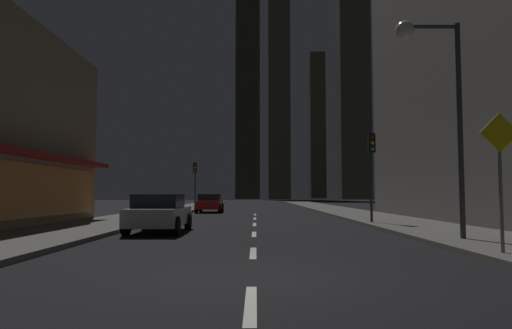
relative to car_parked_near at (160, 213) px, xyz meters
The scene contains 15 objects.
ground_plane 23.09m from the car_parked_near, 81.02° to the left, with size 78.00×136.00×0.10m, color black.
sidewalk_right 25.15m from the car_parked_near, 65.06° to the left, with size 4.00×76.00×0.15m, color #605E59.
sidewalk_left 23.06m from the car_parked_near, 98.48° to the left, with size 4.00×76.00×0.15m, color #605E59.
lane_marking_center 4.09m from the car_parked_near, 26.48° to the left, with size 0.16×28.20×0.01m.
skyscraper_distant_tall 122.86m from the car_parked_near, 89.40° to the left, with size 7.15×5.54×79.80m, color #3E3B2F.
skyscraper_distant_mid 113.28m from the car_parked_near, 84.63° to the left, with size 5.66×8.77×74.17m, color #4D493A.
skyscraper_distant_short 139.90m from the car_parked_near, 79.79° to the left, with size 5.13×5.86×49.31m, color #39362A.
skyscraper_distant_slender 118.11m from the car_parked_near, 74.04° to the left, with size 8.53×6.70×69.83m, color #504C3C.
car_parked_near is the anchor object (origin of this frame).
car_parked_far 18.76m from the car_parked_near, 90.00° to the left, with size 1.98×4.24×1.45m.
fire_hydrant_far_left 9.12m from the car_parked_near, 104.61° to the left, with size 0.42×0.30×0.65m.
traffic_light_near_right 10.23m from the car_parked_near, 23.58° to the left, with size 0.32×0.48×4.20m.
traffic_light_far_left 24.30m from the car_parked_near, 94.51° to the left, with size 0.32×0.48×4.20m.
street_lamp_right 10.66m from the car_parked_near, 22.85° to the right, with size 1.96×0.56×6.58m.
pedestrian_crossing_sign 11.67m from the car_parked_near, 37.53° to the right, with size 0.91×0.08×3.15m.
Camera 1 is at (0.07, -8.12, 1.46)m, focal length 31.93 mm.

